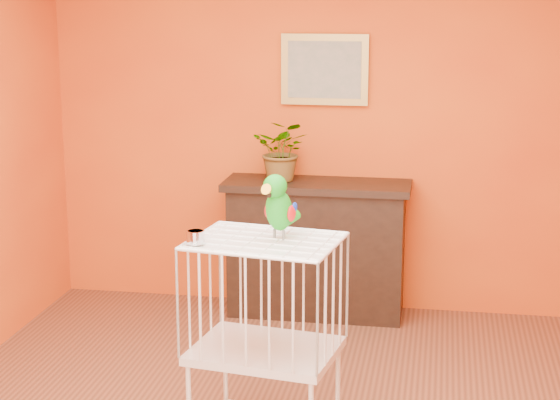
# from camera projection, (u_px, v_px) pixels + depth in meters

# --- Properties ---
(room_shell) EXTENTS (4.50, 4.50, 4.50)m
(room_shell) POSITION_uv_depth(u_px,v_px,m) (266.00, 144.00, 4.51)
(room_shell) COLOR #D65814
(room_shell) RESTS_ON ground
(console_cabinet) EXTENTS (1.32, 0.47, 0.98)m
(console_cabinet) POSITION_uv_depth(u_px,v_px,m) (316.00, 248.00, 6.70)
(console_cabinet) COLOR black
(console_cabinet) RESTS_ON ground
(potted_plant) EXTENTS (0.44, 0.48, 0.34)m
(potted_plant) POSITION_uv_depth(u_px,v_px,m) (283.00, 158.00, 6.57)
(potted_plant) COLOR #26722D
(potted_plant) RESTS_ON console_cabinet
(framed_picture) EXTENTS (0.62, 0.04, 0.50)m
(framed_picture) POSITION_uv_depth(u_px,v_px,m) (325.00, 70.00, 6.60)
(framed_picture) COLOR olive
(framed_picture) RESTS_ON room_shell
(birdcage) EXTENTS (0.79, 0.65, 1.10)m
(birdcage) POSITION_uv_depth(u_px,v_px,m) (265.00, 340.00, 4.75)
(birdcage) COLOR silver
(birdcage) RESTS_ON ground
(feed_cup) EXTENTS (0.09, 0.09, 0.06)m
(feed_cup) POSITION_uv_depth(u_px,v_px,m) (195.00, 237.00, 4.55)
(feed_cup) COLOR silver
(feed_cup) RESTS_ON birdcage
(parrot) EXTENTS (0.19, 0.30, 0.34)m
(parrot) POSITION_uv_depth(u_px,v_px,m) (279.00, 205.00, 4.62)
(parrot) COLOR #59544C
(parrot) RESTS_ON birdcage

